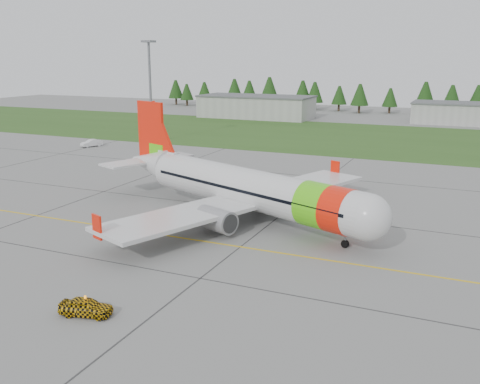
% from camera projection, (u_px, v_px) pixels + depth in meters
% --- Properties ---
extents(ground, '(320.00, 320.00, 0.00)m').
position_uv_depth(ground, '(99.00, 260.00, 46.72)').
color(ground, gray).
rests_on(ground, ground).
extents(aircraft, '(37.08, 35.23, 11.75)m').
position_uv_depth(aircraft, '(245.00, 188.00, 57.97)').
color(aircraft, silver).
rests_on(aircraft, ground).
extents(follow_me_car, '(1.57, 1.74, 3.69)m').
position_uv_depth(follow_me_car, '(85.00, 290.00, 36.27)').
color(follow_me_car, yellow).
rests_on(follow_me_car, ground).
extents(service_van, '(1.96, 1.92, 4.31)m').
position_uv_depth(service_van, '(91.00, 136.00, 105.09)').
color(service_van, silver).
rests_on(service_van, ground).
extents(grass_strip, '(320.00, 50.00, 0.03)m').
position_uv_depth(grass_strip, '(333.00, 136.00, 119.41)').
color(grass_strip, '#30561E').
rests_on(grass_strip, ground).
extents(taxi_guideline, '(120.00, 0.25, 0.02)m').
position_uv_depth(taxi_guideline, '(150.00, 233.00, 53.81)').
color(taxi_guideline, gold).
rests_on(taxi_guideline, ground).
extents(hangar_west, '(32.00, 14.00, 6.00)m').
position_uv_depth(hangar_west, '(256.00, 107.00, 155.26)').
color(hangar_west, '#A8A8A3').
rests_on(hangar_west, ground).
extents(hangar_east, '(24.00, 12.00, 5.20)m').
position_uv_depth(hangar_east, '(460.00, 114.00, 140.89)').
color(hangar_east, '#A8A8A3').
rests_on(hangar_east, ground).
extents(floodlight_mast, '(0.50, 0.50, 20.00)m').
position_uv_depth(floodlight_mast, '(151.00, 94.00, 108.22)').
color(floodlight_mast, slate).
rests_on(floodlight_mast, ground).
extents(treeline, '(160.00, 8.00, 10.00)m').
position_uv_depth(treeline, '(378.00, 97.00, 167.83)').
color(treeline, '#1C3F14').
rests_on(treeline, ground).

